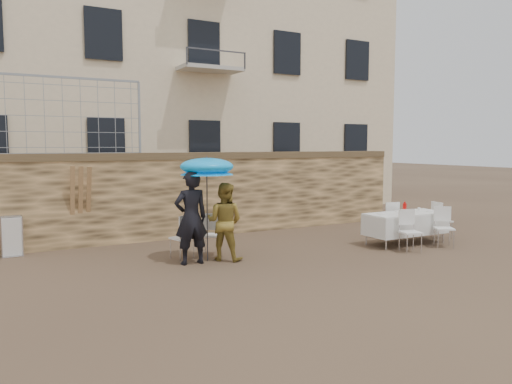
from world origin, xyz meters
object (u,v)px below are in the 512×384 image
umbrella (207,170)px  woman_dress (224,222)px  couple_chair_left (182,237)px  table_chair_front_left (411,231)px  couple_chair_right (212,234)px  table_chair_back (389,220)px  man_suit (191,218)px  table_chair_front_right (444,227)px  banquet_table (406,214)px  soda_bottle (405,209)px  table_chair_side (442,220)px  chair_stack_right (12,235)px

umbrella → woman_dress: bearing=-15.9°
umbrella → couple_chair_left: (-0.40, 0.45, -1.45)m
couple_chair_left → table_chair_front_left: 5.16m
couple_chair_right → table_chair_back: size_ratio=1.00×
man_suit → table_chair_back: 5.65m
table_chair_back → couple_chair_left: bearing=9.9°
woman_dress → couple_chair_right: 0.65m
umbrella → table_chair_front_right: bearing=-14.2°
couple_chair_right → woman_dress: bearing=126.4°
couple_chair_left → banquet_table: size_ratio=0.46×
umbrella → soda_bottle: (4.82, -0.80, -1.02)m
man_suit → table_chair_side: size_ratio=2.00×
couple_chair_right → soda_bottle: soda_bottle is taller
table_chair_front_left → table_chair_side: 2.17m
umbrella → banquet_table: size_ratio=0.97×
man_suit → woman_dress: size_ratio=1.16×
couple_chair_right → table_chair_side: (6.12, -1.00, 0.00)m
couple_chair_left → banquet_table: (5.42, -1.10, 0.25)m
couple_chair_right → table_chair_front_left: size_ratio=1.00×
soda_bottle → man_suit: bearing=172.4°
banquet_table → umbrella: bearing=172.7°
table_chair_front_left → table_chair_back: same height
soda_bottle → table_chair_front_right: bearing=-40.6°
man_suit → umbrella: (0.40, 0.10, 0.97)m
table_chair_front_left → table_chair_front_right: size_ratio=1.00×
table_chair_front_left → chair_stack_right: table_chair_front_left is taller
man_suit → umbrella: bearing=-165.0°
man_suit → table_chair_side: bearing=177.2°
man_suit → soda_bottle: size_ratio=7.38×
umbrella → couple_chair_right: size_ratio=2.13×
man_suit → couple_chair_right: (0.70, 0.55, -0.48)m
man_suit → table_chair_front_left: bearing=165.9°
banquet_table → table_chair_back: (0.20, 0.80, -0.25)m
banquet_table → table_chair_front_right: bearing=-56.3°
couple_chair_left → chair_stack_right: (-3.20, 2.07, -0.02)m
couple_chair_left → chair_stack_right: 3.81m
umbrella → table_chair_front_left: size_ratio=2.13×
umbrella → table_chair_front_right: (5.52, -1.40, -1.45)m
table_chair_back → chair_stack_right: (-8.82, 2.37, -0.02)m
man_suit → chair_stack_right: (-3.20, 2.62, -0.50)m
man_suit → woman_dress: man_suit is taller
man_suit → banquet_table: 5.45m
table_chair_front_left → table_chair_back: (0.80, 1.55, 0.00)m
banquet_table → soda_bottle: soda_bottle is taller
man_suit → banquet_table: (5.42, -0.55, -0.23)m
woman_dress → chair_stack_right: bearing=10.6°
man_suit → table_chair_front_left: man_suit is taller
man_suit → chair_stack_right: bearing=-38.4°
banquet_table → table_chair_back: table_chair_back is taller
woman_dress → table_chair_front_right: (5.17, -1.30, -0.34)m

